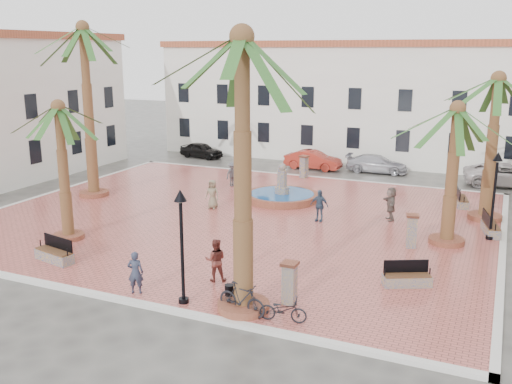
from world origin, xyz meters
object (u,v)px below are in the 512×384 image
bench_s (55,255)px  car_red (313,160)px  palm_e (456,127)px  pedestrian_fountain_b (319,205)px  palm_s (242,70)px  bicycle_b (242,299)px  bench_ne (461,201)px  litter_bin (229,293)px  bollard_e (412,230)px  bench_se (407,279)px  cyclist_a (135,272)px  palm_nw (84,46)px  bollard_se (289,282)px  lamppost_s (181,227)px  palm_ne (497,97)px  car_silver (377,164)px  car_black (201,150)px  bench_e (490,228)px  cyclist_b (216,260)px  pedestrian_east (391,204)px  pedestrian_north (232,174)px  palm_sw (59,123)px  bicycle_a (283,310)px  lamppost_e (496,181)px  pedestrian_fountain_a (212,194)px  bollard_n (304,166)px  car_white (507,175)px

bench_s → car_red: 23.55m
palm_e → pedestrian_fountain_b: 7.92m
palm_s → bicycle_b: 7.50m
bench_ne → pedestrian_fountain_b: pedestrian_fountain_b is taller
litter_bin → bollard_e: bearing=59.9°
bench_se → cyclist_a: 10.10m
palm_nw → palm_e: size_ratio=1.58×
bollard_se → litter_bin: bearing=-159.1°
palm_e → lamppost_s: (-7.78, -10.40, -2.57)m
palm_ne → bench_se: size_ratio=4.10×
bicycle_b → car_silver: car_silver is taller
car_silver → palm_ne: bearing=-145.0°
bench_s → car_black: 24.78m
palm_ne → car_red: size_ratio=1.79×
palm_s → bollard_e: (4.21, 8.79, -7.25)m
bench_e → palm_nw: bearing=81.8°
cyclist_b → pedestrian_fountain_b: 9.23m
palm_nw → bench_ne: palm_nw is taller
car_red → litter_bin: bearing=-166.1°
palm_nw → car_red: (9.50, 13.64, -8.31)m
bench_se → car_silver: bearing=78.9°
bench_e → bench_ne: bench_e is taller
bench_ne → cyclist_b: bearing=141.8°
bicycle_b → pedestrian_east: pedestrian_east is taller
pedestrian_north → car_silver: 11.53m
lamppost_s → bollard_se: (3.43, 1.43, -1.99)m
cyclist_b → bollard_se: bearing=142.1°
palm_sw → cyclist_b: 10.02m
bench_ne → bollard_e: (-1.46, -8.38, 0.51)m
bench_ne → bicycle_a: size_ratio=1.26×
bench_se → bench_s: bearing=167.3°
lamppost_e → pedestrian_east: 5.40m
palm_nw → palm_ne: bearing=11.0°
palm_e → car_red: size_ratio=1.53×
cyclist_a → bench_se: bearing=-173.2°
palm_ne → bench_s: size_ratio=3.77×
palm_nw → cyclist_b: palm_nw is taller
lamppost_s → bollard_se: lamppost_s is taller
bench_ne → car_red: (-11.21, 7.05, 0.27)m
palm_ne → bollard_e: size_ratio=4.97×
palm_ne → pedestrian_north: bearing=174.9°
pedestrian_north → bench_e: bearing=-81.5°
bicycle_b → car_silver: (-0.95, 25.28, -0.06)m
palm_e → pedestrian_fountain_a: (-12.65, 0.89, -4.54)m
bollard_n → palm_e: bearing=-44.5°
lamppost_e → bollard_e: size_ratio=2.70×
car_silver → palm_sw: bearing=152.1°
bollard_e → lamppost_e: bearing=39.9°
bicycle_b → car_white: 25.67m
bollard_e → cyclist_b: 9.34m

